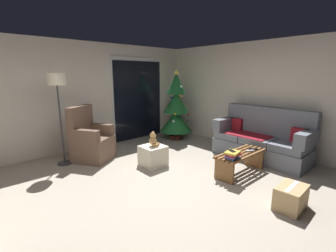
# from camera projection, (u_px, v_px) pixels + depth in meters

# --- Properties ---
(ground_plane) EXTENTS (7.00, 7.00, 0.00)m
(ground_plane) POSITION_uv_depth(u_px,v_px,m) (179.00, 190.00, 3.64)
(ground_plane) COLOR #9E9384
(wall_back) EXTENTS (5.72, 0.12, 2.50)m
(wall_back) POSITION_uv_depth(u_px,v_px,m) (90.00, 96.00, 5.60)
(wall_back) COLOR beige
(wall_back) RESTS_ON ground
(wall_right) EXTENTS (0.12, 6.00, 2.50)m
(wall_right) POSITION_uv_depth(u_px,v_px,m) (271.00, 98.00, 5.22)
(wall_right) COLOR beige
(wall_right) RESTS_ON ground
(patio_door_frame) EXTENTS (1.60, 0.02, 2.20)m
(patio_door_frame) POSITION_uv_depth(u_px,v_px,m) (138.00, 99.00, 6.45)
(patio_door_frame) COLOR silver
(patio_door_frame) RESTS_ON ground
(patio_door_glass) EXTENTS (1.50, 0.02, 2.10)m
(patio_door_glass) POSITION_uv_depth(u_px,v_px,m) (139.00, 101.00, 6.44)
(patio_door_glass) COLOR black
(patio_door_glass) RESTS_ON ground
(couch) EXTENTS (0.79, 1.94, 1.08)m
(couch) POSITION_uv_depth(u_px,v_px,m) (261.00, 140.00, 4.96)
(couch) COLOR slate
(couch) RESTS_ON ground
(coffee_table) EXTENTS (1.10, 0.40, 0.40)m
(coffee_table) POSITION_uv_depth(u_px,v_px,m) (240.00, 159.00, 4.21)
(coffee_table) COLOR brown
(coffee_table) RESTS_ON ground
(remote_silver) EXTENTS (0.16, 0.11, 0.02)m
(remote_silver) POSITION_uv_depth(u_px,v_px,m) (250.00, 151.00, 4.24)
(remote_silver) COLOR #ADADB2
(remote_silver) RESTS_ON coffee_table
(remote_graphite) EXTENTS (0.16, 0.07, 0.02)m
(remote_graphite) POSITION_uv_depth(u_px,v_px,m) (233.00, 154.00, 4.09)
(remote_graphite) COLOR #333338
(remote_graphite) RESTS_ON coffee_table
(remote_black) EXTENTS (0.13, 0.15, 0.02)m
(remote_black) POSITION_uv_depth(u_px,v_px,m) (253.00, 149.00, 4.35)
(remote_black) COLOR black
(remote_black) RESTS_ON coffee_table
(book_stack) EXTENTS (0.30, 0.24, 0.13)m
(book_stack) POSITION_uv_depth(u_px,v_px,m) (233.00, 155.00, 3.87)
(book_stack) COLOR #285684
(book_stack) RESTS_ON coffee_table
(cell_phone) EXTENTS (0.12, 0.16, 0.01)m
(cell_phone) POSITION_uv_depth(u_px,v_px,m) (232.00, 151.00, 3.87)
(cell_phone) COLOR black
(cell_phone) RESTS_ON book_stack
(christmas_tree) EXTENTS (0.89, 0.88, 1.88)m
(christmas_tree) POSITION_uv_depth(u_px,v_px,m) (176.00, 109.00, 6.38)
(christmas_tree) COLOR #4C1E19
(christmas_tree) RESTS_ON ground
(armchair) EXTENTS (0.95, 0.95, 1.13)m
(armchair) POSITION_uv_depth(u_px,v_px,m) (91.00, 141.00, 4.88)
(armchair) COLOR brown
(armchair) RESTS_ON ground
(floor_lamp) EXTENTS (0.32, 0.32, 1.78)m
(floor_lamp) POSITION_uv_depth(u_px,v_px,m) (57.00, 88.00, 4.39)
(floor_lamp) COLOR #2D2D30
(floor_lamp) RESTS_ON ground
(ottoman) EXTENTS (0.44, 0.44, 0.40)m
(ottoman) POSITION_uv_depth(u_px,v_px,m) (153.00, 156.00, 4.59)
(ottoman) COLOR beige
(ottoman) RESTS_ON ground
(teddy_bear_honey) EXTENTS (0.21, 0.22, 0.29)m
(teddy_bear_honey) POSITION_uv_depth(u_px,v_px,m) (153.00, 140.00, 4.52)
(teddy_bear_honey) COLOR tan
(teddy_bear_honey) RESTS_ON ottoman
(cardboard_box_taped_mid_floor) EXTENTS (0.49, 0.34, 0.32)m
(cardboard_box_taped_mid_floor) POSITION_uv_depth(u_px,v_px,m) (291.00, 197.00, 3.13)
(cardboard_box_taped_mid_floor) COLOR tan
(cardboard_box_taped_mid_floor) RESTS_ON ground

